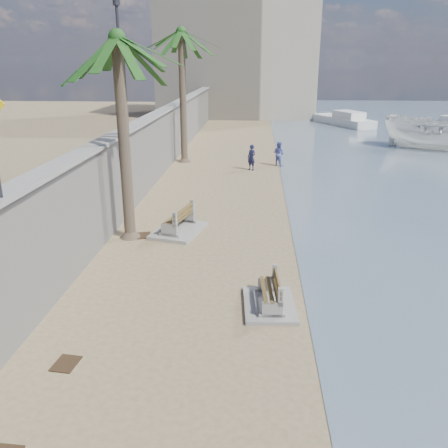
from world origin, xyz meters
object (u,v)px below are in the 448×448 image
object	(u,v)px
bench_near	(270,294)
bench_far	(179,222)
palm_back	(181,34)
boat_cruiser	(438,131)
yacht_far	(343,121)
palm_mid	(117,41)
person_a	(252,156)
person_b	(279,152)

from	to	relation	value
bench_near	bench_far	bearing A→B (deg)	120.87
bench_near	palm_back	world-z (taller)	palm_back
boat_cruiser	yacht_far	bearing A→B (deg)	49.32
palm_mid	person_a	distance (m)	14.30
person_a	boat_cruiser	world-z (taller)	boat_cruiser
palm_back	boat_cruiser	world-z (taller)	palm_back
palm_mid	yacht_far	world-z (taller)	palm_mid
palm_mid	person_b	world-z (taller)	palm_mid
boat_cruiser	yacht_far	size ratio (longest dim) A/B	0.43
boat_cruiser	person_b	bearing A→B (deg)	149.63
person_a	person_b	world-z (taller)	person_a
palm_back	boat_cruiser	size ratio (longest dim) A/B	2.51
bench_far	person_a	distance (m)	11.71
boat_cruiser	bench_near	bearing A→B (deg)	-176.34
bench_far	palm_back	bearing A→B (deg)	97.50
bench_far	person_b	distance (m)	13.55
palm_mid	yacht_far	bearing A→B (deg)	68.28
bench_far	yacht_far	world-z (taller)	yacht_far
bench_near	yacht_far	xyz separation A→B (m)	(8.47, 39.41, -0.02)
bench_near	boat_cruiser	size ratio (longest dim) A/B	0.59
palm_back	boat_cruiser	distance (m)	20.35
palm_back	palm_mid	bearing A→B (deg)	-89.88
boat_cruiser	yacht_far	distance (m)	15.03
palm_mid	person_a	size ratio (longest dim) A/B	4.48
palm_mid	palm_back	bearing A→B (deg)	90.12
bench_far	yacht_far	xyz separation A→B (m)	(11.92, 33.64, -0.09)
palm_mid	palm_back	world-z (taller)	palm_back
person_a	palm_mid	bearing A→B (deg)	-71.52
bench_near	bench_far	xyz separation A→B (m)	(-3.45, 5.77, 0.07)
person_b	yacht_far	xyz separation A→B (m)	(7.50, 20.83, -0.51)
bench_near	person_a	xyz separation A→B (m)	(-0.75, 17.16, 0.53)
palm_back	bench_far	bearing A→B (deg)	-82.50
palm_mid	bench_near	bearing A→B (deg)	-44.17
palm_back	bench_near	bearing A→B (deg)	-74.85
person_b	palm_mid	bearing A→B (deg)	101.96
person_b	boat_cruiser	world-z (taller)	boat_cruiser
palm_back	person_a	world-z (taller)	palm_back
bench_far	boat_cruiser	bearing A→B (deg)	49.46
bench_near	person_b	xyz separation A→B (m)	(0.97, 18.58, 0.48)
boat_cruiser	palm_back	bearing A→B (deg)	138.74
palm_mid	yacht_far	xyz separation A→B (m)	(13.68, 34.35, -6.72)
palm_back	yacht_far	xyz separation A→B (m)	(13.71, 20.05, -7.63)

